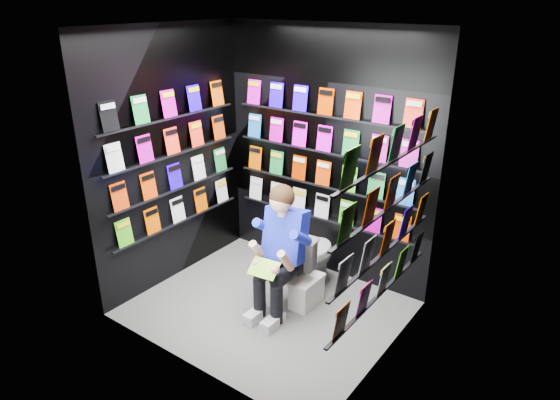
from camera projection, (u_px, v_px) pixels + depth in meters
The scene contains 14 objects.
floor at pixel (267, 308), 4.85m from camera, with size 2.40×2.40×0.00m, color slate.
ceiling at pixel (264, 26), 3.87m from camera, with size 2.40×2.40×0.00m, color white.
wall_back at pixel (325, 156), 5.11m from camera, with size 2.40×0.04×2.60m, color black.
wall_front at pixel (182, 222), 3.61m from camera, with size 2.40×0.04×2.60m, color black.
wall_left at pixel (171, 159), 5.01m from camera, with size 0.04×2.00×2.60m, color black.
wall_right at pixel (394, 216), 3.71m from camera, with size 0.04×2.00×2.60m, color black.
comics_back at pixel (324, 156), 5.08m from camera, with size 2.10×0.06×1.37m, color #D53804, non-canonical shape.
comics_left at pixel (173, 159), 5.00m from camera, with size 0.06×1.70×1.37m, color #D53804, non-canonical shape.
comics_right at pixel (390, 215), 3.72m from camera, with size 0.06×1.70×1.37m, color #D53804, non-canonical shape.
toilet at pixel (308, 257), 5.05m from camera, with size 0.42×0.75×0.73m, color white.
longbox at pixel (307, 293), 4.87m from camera, with size 0.20×0.36×0.27m, color white.
longbox_lid at pixel (307, 280), 4.81m from camera, with size 0.21×0.38×0.03m, color white.
reader at pixel (287, 235), 4.61m from camera, with size 0.51×0.75×1.38m, color #1723C6, non-canonical shape.
held_comic at pixel (264, 268), 4.42m from camera, with size 0.27×0.01×0.19m, color green.
Camera 1 is at (2.51, -3.23, 2.82)m, focal length 32.00 mm.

